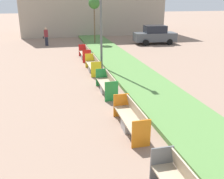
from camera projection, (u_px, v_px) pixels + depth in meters
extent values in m
cube|color=#568442|center=(179.00, 113.00, 10.60)|extent=(2.80, 120.00, 0.18)
cube|color=slate|center=(162.00, 163.00, 6.75)|extent=(0.62, 0.04, 0.94)
cube|color=#9E9B96|center=(130.00, 124.00, 9.38)|extent=(0.52, 0.60, 0.42)
cube|color=tan|center=(130.00, 119.00, 9.30)|extent=(0.58, 2.35, 0.05)
cube|color=tan|center=(137.00, 111.00, 9.27)|extent=(0.14, 2.25, 0.48)
cube|color=orange|center=(141.00, 134.00, 8.19)|extent=(0.62, 0.04, 0.94)
cube|color=orange|center=(121.00, 105.00, 10.38)|extent=(0.62, 0.04, 0.94)
cube|color=#9E9B96|center=(106.00, 89.00, 13.05)|extent=(0.52, 0.60, 0.42)
cube|color=tan|center=(106.00, 84.00, 12.97)|extent=(0.58, 2.27, 0.05)
cube|color=tan|center=(111.00, 79.00, 12.95)|extent=(0.14, 2.18, 0.48)
cube|color=#238C3D|center=(111.00, 91.00, 11.90)|extent=(0.62, 0.04, 0.94)
cube|color=#238C3D|center=(102.00, 77.00, 14.02)|extent=(0.62, 0.04, 0.94)
cube|color=#9E9B96|center=(93.00, 69.00, 16.72)|extent=(0.52, 0.60, 0.42)
cube|color=tan|center=(93.00, 65.00, 16.65)|extent=(0.58, 2.40, 0.05)
cube|color=tan|center=(97.00, 61.00, 16.62)|extent=(0.14, 2.30, 0.48)
cube|color=yellow|center=(96.00, 70.00, 15.52)|extent=(0.62, 0.04, 0.94)
cube|color=yellow|center=(90.00, 61.00, 17.75)|extent=(0.62, 0.04, 0.94)
cube|color=#9E9B96|center=(85.00, 56.00, 20.26)|extent=(0.52, 0.60, 0.42)
cube|color=tan|center=(85.00, 53.00, 20.19)|extent=(0.58, 2.36, 0.05)
cube|color=tan|center=(88.00, 50.00, 20.16)|extent=(0.14, 2.27, 0.48)
cube|color=red|center=(87.00, 56.00, 19.07)|extent=(0.62, 0.04, 0.94)
cube|color=red|center=(83.00, 50.00, 21.28)|extent=(0.62, 0.04, 0.94)
cylinder|color=#56595B|center=(101.00, 1.00, 15.87)|extent=(0.14, 0.14, 8.61)
cylinder|color=brown|center=(95.00, 26.00, 25.99)|extent=(0.10, 0.10, 3.70)
sphere|color=#38702D|center=(94.00, 3.00, 25.27)|extent=(1.09, 1.09, 1.09)
cube|color=#232633|center=(47.00, 41.00, 25.85)|extent=(0.30, 0.22, 0.85)
cube|color=maroon|center=(46.00, 33.00, 25.59)|extent=(0.38, 0.24, 0.69)
sphere|color=tan|center=(46.00, 29.00, 25.44)|extent=(0.23, 0.23, 0.23)
cube|color=#232328|center=(43.00, 38.00, 25.66)|extent=(0.12, 0.20, 0.18)
cube|color=#474C51|center=(155.00, 37.00, 26.73)|extent=(4.32, 2.06, 0.84)
cube|color=black|center=(155.00, 29.00, 26.48)|extent=(2.21, 1.70, 0.72)
cylinder|color=black|center=(170.00, 42.00, 26.32)|extent=(0.60, 0.20, 0.60)
cylinder|color=black|center=(162.00, 39.00, 27.98)|extent=(0.60, 0.20, 0.60)
cylinder|color=black|center=(146.00, 43.00, 25.77)|extent=(0.60, 0.20, 0.60)
cylinder|color=black|center=(140.00, 40.00, 27.42)|extent=(0.60, 0.20, 0.60)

